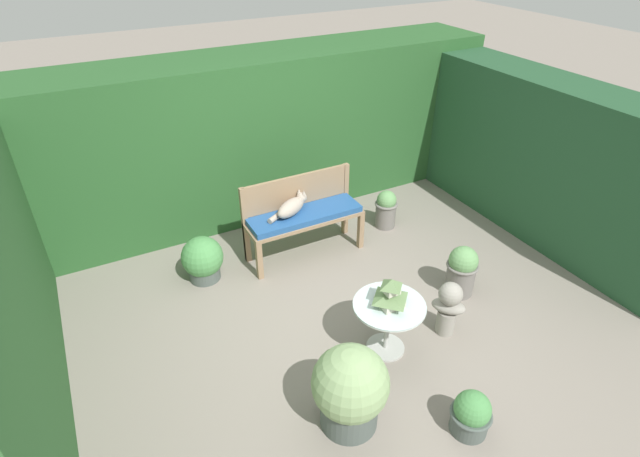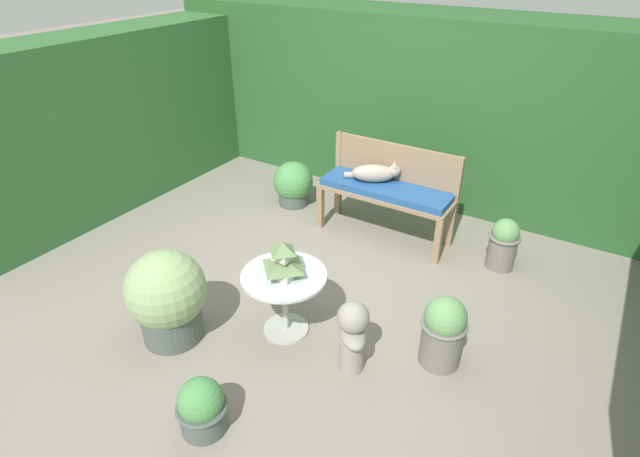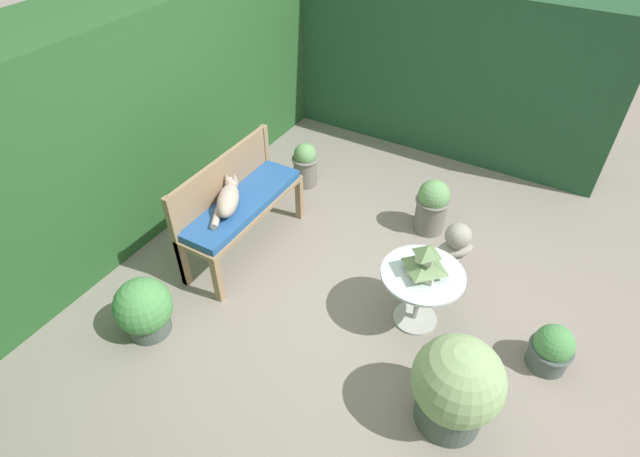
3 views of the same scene
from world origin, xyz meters
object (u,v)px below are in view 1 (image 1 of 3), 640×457
potted_plant_bench_right (203,260)px  garden_bust (449,306)px  patio_table (389,314)px  potted_plant_table_near (386,208)px  garden_bench (305,219)px  potted_plant_bench_left (471,414)px  pagoda_birdhouse (391,294)px  potted_plant_path_edge (462,270)px  potted_plant_patio_mid (350,389)px  cat (291,207)px

potted_plant_bench_right → garden_bust: bearing=-46.3°
patio_table → potted_plant_table_near: patio_table is taller
garden_bench → garden_bust: bearing=-71.1°
potted_plant_bench_left → potted_plant_table_near: size_ratio=0.78×
pagoda_birdhouse → potted_plant_path_edge: (1.11, 0.31, -0.35)m
garden_bench → potted_plant_patio_mid: size_ratio=1.81×
pagoda_birdhouse → potted_plant_table_near: bearing=56.1°
garden_bench → garden_bust: 1.85m
potted_plant_path_edge → potted_plant_bench_right: bearing=147.2°
patio_table → potted_plant_bench_right: bearing=123.0°
cat → patio_table: 1.72m
garden_bench → garden_bust: (0.60, -1.74, -0.15)m
patio_table → potted_plant_table_near: size_ratio=1.30×
garden_bust → potted_plant_patio_mid: size_ratio=0.77×
garden_bench → potted_plant_bench_right: (-1.16, 0.10, -0.23)m
garden_bench → potted_plant_bench_left: garden_bench is taller
pagoda_birdhouse → potted_plant_patio_mid: bearing=-143.6°
potted_plant_bench_left → potted_plant_bench_right: size_ratio=0.76×
potted_plant_path_edge → cat: bearing=131.7°
cat → patio_table: bearing=-114.5°
patio_table → potted_plant_patio_mid: bearing=-143.6°
pagoda_birdhouse → potted_plant_patio_mid: (-0.68, -0.50, -0.27)m
garden_bench → pagoda_birdhouse: size_ratio=4.82×
cat → potted_plant_table_near: 1.35m
potted_plant_table_near → potted_plant_bench_left: bearing=-111.6°
garden_bench → potted_plant_bench_left: bearing=-88.5°
potted_plant_path_edge → potted_plant_bench_right: potted_plant_path_edge is taller
garden_bust → cat: bearing=161.2°
pagoda_birdhouse → potted_plant_table_near: (1.16, 1.73, -0.39)m
patio_table → garden_bust: (0.61, -0.08, -0.09)m
potted_plant_table_near → potted_plant_bench_right: bearing=179.3°
potted_plant_bench_left → potted_plant_path_edge: potted_plant_path_edge is taller
garden_bench → potted_plant_table_near: 1.17m
garden_bust → pagoda_birdhouse: bearing=-138.6°
garden_bench → potted_plant_bench_left: size_ratio=3.47×
potted_plant_table_near → garden_bust: bearing=-106.9°
garden_bench → potted_plant_table_near: size_ratio=2.70×
cat → potted_plant_bench_left: bearing=-114.3°
patio_table → pagoda_birdhouse: bearing=-90.0°
cat → potted_plant_bench_right: (-1.02, 0.06, -0.40)m
patio_table → potted_plant_bench_left: (0.09, -0.99, -0.23)m
potted_plant_bench_right → garden_bench: bearing=-4.7°
garden_bust → potted_plant_patio_mid: 1.37m
garden_bench → potted_plant_path_edge: size_ratio=2.40×
garden_bench → potted_plant_bench_right: size_ratio=2.64×
garden_bench → cat: bearing=166.9°
cat → pagoda_birdhouse: bearing=-114.5°
garden_bust → patio_table: bearing=-138.6°
garden_bench → cat: cat is taller
pagoda_birdhouse → potted_plant_bench_right: (-1.14, 1.76, -0.40)m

